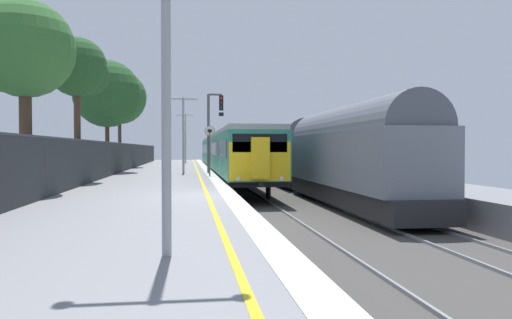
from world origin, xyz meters
TOP-DOWN VIEW (x-y plane):
  - ground at (2.64, 0.00)m, footprint 17.40×110.00m
  - commuter_train_at_platform at (2.10, 24.55)m, footprint 2.83×40.18m
  - freight_train_adjacent_track at (6.10, 19.58)m, footprint 2.60×44.76m
  - signal_gantry at (0.61, 16.65)m, footprint 1.10×0.24m
  - speed_limit_sign at (0.25, 12.41)m, footprint 0.59×0.08m
  - platform_lamp_near at (-1.29, -9.25)m, footprint 2.00×0.20m
  - platform_lamp_mid at (-1.29, 15.25)m, footprint 2.00×0.20m
  - platform_lamp_far at (-1.29, 39.75)m, footprint 2.00×0.20m
  - platform_back_fence at (-5.45, 0.00)m, footprint 0.07×99.00m
  - background_tree_left at (-6.11, 8.15)m, footprint 2.87×2.82m
  - background_tree_centre at (-6.91, 2.19)m, footprint 3.52×3.52m
  - background_tree_right at (-7.00, 27.77)m, footprint 4.62×4.62m
  - background_tree_back at (-6.46, 18.14)m, footprint 4.54×4.54m

SIDE VIEW (x-z plane):
  - ground at x=2.64m, z-range -1.21..0.00m
  - platform_back_fence at x=-5.45m, z-range 0.04..2.01m
  - commuter_train_at_platform at x=2.10m, z-range -0.64..3.17m
  - freight_train_adjacent_track at x=6.10m, z-range -0.80..3.59m
  - speed_limit_sign at x=0.25m, z-range 0.39..3.30m
  - platform_lamp_mid at x=-1.29m, z-range 0.49..5.30m
  - platform_lamp_far at x=-1.29m, z-range 0.50..5.97m
  - signal_gantry at x=0.61m, z-range 0.64..5.88m
  - platform_lamp_near at x=-1.29m, z-range 0.51..6.23m
  - background_tree_centre at x=-6.91m, z-range 1.56..8.49m
  - background_tree_back at x=-6.46m, z-range 1.42..8.99m
  - background_tree_left at x=-6.11m, z-range 1.90..8.78m
  - background_tree_right at x=-7.00m, z-range 1.70..10.02m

